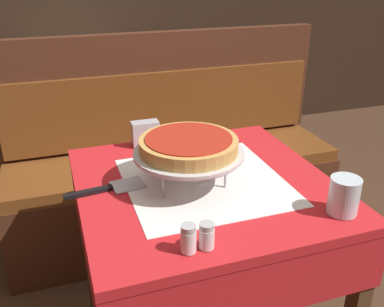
# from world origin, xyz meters

# --- Properties ---
(dining_table_front) EXTENTS (0.78, 0.78, 0.74)m
(dining_table_front) POSITION_xyz_m (0.00, 0.00, 0.62)
(dining_table_front) COLOR red
(dining_table_front) RESTS_ON ground_plane
(dining_table_rear) EXTENTS (0.73, 0.73, 0.75)m
(dining_table_rear) POSITION_xyz_m (-0.27, 1.76, 0.62)
(dining_table_rear) COLOR beige
(dining_table_rear) RESTS_ON ground_plane
(booth_bench) EXTENTS (1.66, 0.45, 1.05)m
(booth_bench) POSITION_xyz_m (0.12, 0.80, 0.32)
(booth_bench) COLOR #4C2819
(booth_bench) RESTS_ON ground_plane
(pizza_pan_stand) EXTENTS (0.33, 0.33, 0.11)m
(pizza_pan_stand) POSITION_xyz_m (-0.05, -0.00, 0.84)
(pizza_pan_stand) COLOR #ADADB2
(pizza_pan_stand) RESTS_ON dining_table_front
(deep_dish_pizza) EXTENTS (0.29, 0.29, 0.04)m
(deep_dish_pizza) POSITION_xyz_m (-0.05, -0.00, 0.87)
(deep_dish_pizza) COLOR tan
(deep_dish_pizza) RESTS_ON pizza_pan_stand
(pizza_server) EXTENTS (0.25, 0.09, 0.01)m
(pizza_server) POSITION_xyz_m (-0.30, 0.04, 0.74)
(pizza_server) COLOR #BCBCC1
(pizza_server) RESTS_ON dining_table_front
(water_glass_near) EXTENTS (0.08, 0.08, 0.10)m
(water_glass_near) POSITION_xyz_m (0.29, -0.29, 0.79)
(water_glass_near) COLOR silver
(water_glass_near) RESTS_ON dining_table_front
(salt_shaker) EXTENTS (0.04, 0.04, 0.07)m
(salt_shaker) POSITION_xyz_m (-0.16, -0.32, 0.77)
(salt_shaker) COLOR silver
(salt_shaker) RESTS_ON dining_table_front
(pepper_shaker) EXTENTS (0.04, 0.04, 0.07)m
(pepper_shaker) POSITION_xyz_m (-0.11, -0.32, 0.77)
(pepper_shaker) COLOR silver
(pepper_shaker) RESTS_ON dining_table_front
(napkin_holder) EXTENTS (0.10, 0.05, 0.09)m
(napkin_holder) POSITION_xyz_m (-0.11, 0.34, 0.78)
(napkin_holder) COLOR #B2B2B7
(napkin_holder) RESTS_ON dining_table_front
(condiment_caddy) EXTENTS (0.12, 0.12, 0.17)m
(condiment_caddy) POSITION_xyz_m (-0.37, 1.80, 0.79)
(condiment_caddy) COLOR black
(condiment_caddy) RESTS_ON dining_table_rear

